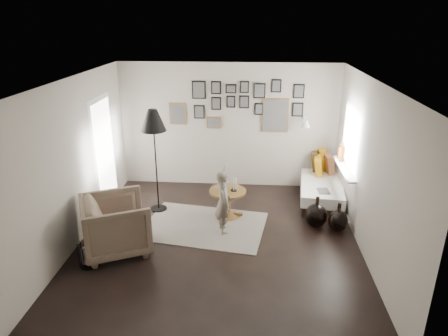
# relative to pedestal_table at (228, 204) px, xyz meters

# --- Properties ---
(ground) EXTENTS (4.80, 4.80, 0.00)m
(ground) POSITION_rel_pedestal_table_xyz_m (-0.09, -0.89, -0.24)
(ground) COLOR black
(ground) RESTS_ON ground
(wall_back) EXTENTS (4.50, 0.00, 4.50)m
(wall_back) POSITION_rel_pedestal_table_xyz_m (-0.09, 1.51, 1.06)
(wall_back) COLOR #A29A8E
(wall_back) RESTS_ON ground
(wall_front) EXTENTS (4.50, 0.00, 4.50)m
(wall_front) POSITION_rel_pedestal_table_xyz_m (-0.09, -3.29, 1.06)
(wall_front) COLOR #A29A8E
(wall_front) RESTS_ON ground
(wall_left) EXTENTS (0.00, 4.80, 4.80)m
(wall_left) POSITION_rel_pedestal_table_xyz_m (-2.34, -0.89, 1.06)
(wall_left) COLOR #A29A8E
(wall_left) RESTS_ON ground
(wall_right) EXTENTS (0.00, 4.80, 4.80)m
(wall_right) POSITION_rel_pedestal_table_xyz_m (2.16, -0.89, 1.06)
(wall_right) COLOR #A29A8E
(wall_right) RESTS_ON ground
(ceiling) EXTENTS (4.80, 4.80, 0.00)m
(ceiling) POSITION_rel_pedestal_table_xyz_m (-0.09, -0.89, 2.36)
(ceiling) COLOR white
(ceiling) RESTS_ON wall_back
(door_left) EXTENTS (0.00, 2.14, 2.14)m
(door_left) POSITION_rel_pedestal_table_xyz_m (-2.32, 0.31, 0.81)
(door_left) COLOR white
(door_left) RESTS_ON wall_left
(window_right) EXTENTS (0.15, 1.32, 1.30)m
(window_right) POSITION_rel_pedestal_table_xyz_m (2.09, 0.45, 0.69)
(window_right) COLOR white
(window_right) RESTS_ON wall_right
(gallery_wall) EXTENTS (2.74, 0.03, 1.08)m
(gallery_wall) POSITION_rel_pedestal_table_xyz_m (0.20, 1.49, 1.50)
(gallery_wall) COLOR brown
(gallery_wall) RESTS_ON wall_back
(wall_sconce) EXTENTS (0.18, 0.36, 0.16)m
(wall_sconce) POSITION_rel_pedestal_table_xyz_m (1.46, 1.24, 1.22)
(wall_sconce) COLOR white
(wall_sconce) RESTS_ON wall_back
(rug) EXTENTS (2.26, 1.74, 0.01)m
(rug) POSITION_rel_pedestal_table_xyz_m (-0.38, -0.40, -0.24)
(rug) COLOR beige
(rug) RESTS_ON ground
(pedestal_table) EXTENTS (0.66, 0.66, 0.52)m
(pedestal_table) POSITION_rel_pedestal_table_xyz_m (0.00, 0.00, 0.00)
(pedestal_table) COLOR brown
(pedestal_table) RESTS_ON ground
(vase) EXTENTS (0.19, 0.19, 0.47)m
(vase) POSITION_rel_pedestal_table_xyz_m (-0.08, 0.02, 0.43)
(vase) COLOR black
(vase) RESTS_ON pedestal_table
(candles) EXTENTS (0.11, 0.11, 0.25)m
(candles) POSITION_rel_pedestal_table_xyz_m (0.11, 0.00, 0.40)
(candles) COLOR black
(candles) RESTS_ON pedestal_table
(daybed) EXTENTS (0.97, 1.89, 0.88)m
(daybed) POSITION_rel_pedestal_table_xyz_m (1.81, 0.97, 0.03)
(daybed) COLOR black
(daybed) RESTS_ON ground
(magazine_on_daybed) EXTENTS (0.22, 0.28, 0.01)m
(magazine_on_daybed) POSITION_rel_pedestal_table_xyz_m (1.76, 0.34, 0.17)
(magazine_on_daybed) COLOR black
(magazine_on_daybed) RESTS_ON daybed
(armchair) EXTENTS (1.29, 1.28, 0.89)m
(armchair) POSITION_rel_pedestal_table_xyz_m (-1.64, -1.24, 0.20)
(armchair) COLOR brown
(armchair) RESTS_ON ground
(armchair_cushion) EXTENTS (0.54, 0.54, 0.18)m
(armchair_cushion) POSITION_rel_pedestal_table_xyz_m (-1.61, -1.19, 0.24)
(armchair_cushion) COLOR white
(armchair_cushion) RESTS_ON armchair
(floor_lamp) EXTENTS (0.45, 0.45, 1.94)m
(floor_lamp) POSITION_rel_pedestal_table_xyz_m (-1.32, 0.18, 1.43)
(floor_lamp) COLOR black
(floor_lamp) RESTS_ON ground
(magazine_basket) EXTENTS (0.34, 0.34, 0.36)m
(magazine_basket) POSITION_rel_pedestal_table_xyz_m (-1.94, -1.67, -0.06)
(magazine_basket) COLOR black
(magazine_basket) RESTS_ON ground
(demijohn_large) EXTENTS (0.38, 0.38, 0.57)m
(demijohn_large) POSITION_rel_pedestal_table_xyz_m (1.55, -0.27, -0.02)
(demijohn_large) COLOR black
(demijohn_large) RESTS_ON ground
(demijohn_small) EXTENTS (0.33, 0.33, 0.52)m
(demijohn_small) POSITION_rel_pedestal_table_xyz_m (1.90, -0.39, -0.05)
(demijohn_small) COLOR black
(demijohn_small) RESTS_ON ground
(child) EXTENTS (0.38, 0.46, 1.10)m
(child) POSITION_rel_pedestal_table_xyz_m (-0.04, -0.54, 0.31)
(child) COLOR #6B6055
(child) RESTS_ON ground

